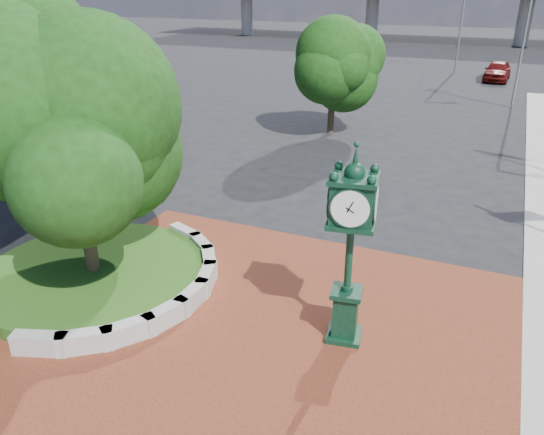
% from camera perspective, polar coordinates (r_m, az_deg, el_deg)
% --- Properties ---
extents(ground, '(200.00, 200.00, 0.00)m').
position_cam_1_polar(ground, '(13.30, -1.75, -11.34)').
color(ground, black).
rests_on(ground, ground).
extents(plaza, '(12.00, 12.00, 0.04)m').
position_cam_1_polar(plaza, '(12.57, -3.78, -13.66)').
color(plaza, brown).
rests_on(plaza, ground).
extents(planter_wall, '(2.96, 6.77, 0.54)m').
position_cam_1_polar(planter_wall, '(14.35, -11.66, -7.70)').
color(planter_wall, '#9E9B93').
rests_on(planter_wall, ground).
extents(grass_bed, '(6.10, 6.10, 0.40)m').
position_cam_1_polar(grass_bed, '(15.70, -18.55, -5.87)').
color(grass_bed, '#234C15').
rests_on(grass_bed, ground).
extents(tree_planter, '(5.20, 5.20, 6.33)m').
position_cam_1_polar(tree_planter, '(14.35, -20.39, 6.45)').
color(tree_planter, '#38281C').
rests_on(tree_planter, ground).
extents(tree_northwest, '(5.60, 5.60, 6.93)m').
position_cam_1_polar(tree_northwest, '(23.36, -26.74, 12.76)').
color(tree_northwest, '#38281C').
rests_on(tree_northwest, ground).
extents(tree_street, '(4.40, 4.40, 5.45)m').
position_cam_1_polar(tree_street, '(29.43, 6.58, 15.16)').
color(tree_street, '#38281C').
rests_on(tree_street, ground).
extents(post_clock, '(1.10, 1.10, 4.70)m').
position_cam_1_polar(post_clock, '(11.60, 8.42, -2.42)').
color(post_clock, black).
rests_on(post_clock, ground).
extents(parked_car, '(2.17, 4.94, 1.66)m').
position_cam_1_polar(parked_car, '(50.24, 23.09, 14.33)').
color(parked_car, '#570E0C').
rests_on(parked_car, ground).
extents(street_lamp_near, '(2.00, 0.61, 9.00)m').
position_cam_1_polar(street_lamp_near, '(38.84, 26.05, 18.19)').
color(street_lamp_near, slate).
rests_on(street_lamp_near, ground).
extents(street_lamp_far, '(2.16, 0.77, 9.82)m').
position_cam_1_polar(street_lamp_far, '(54.05, 20.19, 20.62)').
color(street_lamp_far, slate).
rests_on(street_lamp_far, ground).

